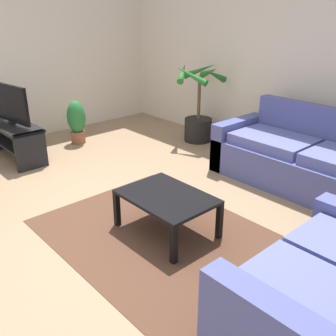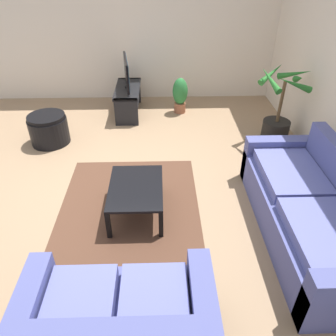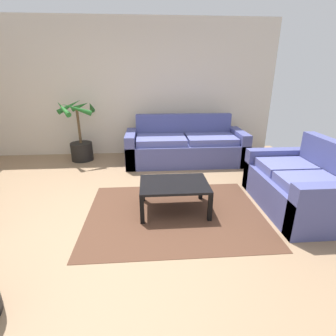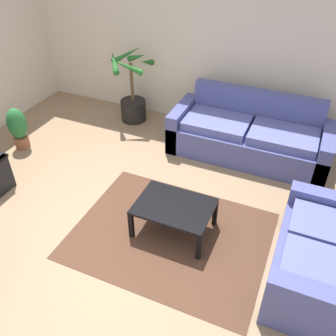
{
  "view_description": "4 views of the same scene",
  "coord_description": "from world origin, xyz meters",
  "px_view_note": "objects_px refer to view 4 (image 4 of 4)",
  "views": [
    {
      "loc": [
        2.99,
        -1.7,
        1.99
      ],
      "look_at": [
        0.28,
        0.73,
        0.44
      ],
      "focal_mm": 40.97,
      "sensor_mm": 36.0,
      "label": 1
    },
    {
      "loc": [
        3.61,
        0.68,
        2.67
      ],
      "look_at": [
        0.33,
        0.77,
        0.42
      ],
      "focal_mm": 34.68,
      "sensor_mm": 36.0,
      "label": 2
    },
    {
      "loc": [
        0.35,
        -2.54,
        1.69
      ],
      "look_at": [
        0.59,
        0.7,
        0.47
      ],
      "focal_mm": 27.33,
      "sensor_mm": 36.0,
      "label": 3
    },
    {
      "loc": [
        1.79,
        -2.4,
        3.16
      ],
      "look_at": [
        0.4,
        0.79,
        0.56
      ],
      "focal_mm": 39.06,
      "sensor_mm": 36.0,
      "label": 4
    }
  ],
  "objects_px": {
    "couch_loveseat": "(326,261)",
    "potted_plant_small": "(18,127)",
    "coffee_table": "(174,209)",
    "potted_palm": "(133,97)",
    "couch_main": "(249,137)"
  },
  "relations": [
    {
      "from": "potted_palm",
      "to": "potted_plant_small",
      "type": "relative_size",
      "value": 1.8
    },
    {
      "from": "potted_palm",
      "to": "potted_plant_small",
      "type": "height_order",
      "value": "potted_palm"
    },
    {
      "from": "couch_loveseat",
      "to": "coffee_table",
      "type": "distance_m",
      "value": 1.63
    },
    {
      "from": "coffee_table",
      "to": "potted_plant_small",
      "type": "bearing_deg",
      "value": 166.49
    },
    {
      "from": "couch_main",
      "to": "couch_loveseat",
      "type": "height_order",
      "value": "same"
    },
    {
      "from": "coffee_table",
      "to": "couch_main",
      "type": "bearing_deg",
      "value": 77.85
    },
    {
      "from": "couch_loveseat",
      "to": "potted_palm",
      "type": "xyz_separation_m",
      "value": [
        -3.3,
        2.21,
        0.13
      ]
    },
    {
      "from": "couch_loveseat",
      "to": "potted_plant_small",
      "type": "height_order",
      "value": "couch_loveseat"
    },
    {
      "from": "couch_loveseat",
      "to": "potted_palm",
      "type": "height_order",
      "value": "potted_palm"
    },
    {
      "from": "couch_main",
      "to": "couch_loveseat",
      "type": "xyz_separation_m",
      "value": [
        1.22,
        -1.95,
        -0.01
      ]
    },
    {
      "from": "potted_palm",
      "to": "couch_loveseat",
      "type": "bearing_deg",
      "value": -33.8
    },
    {
      "from": "potted_plant_small",
      "to": "potted_palm",
      "type": "bearing_deg",
      "value": 51.43
    },
    {
      "from": "coffee_table",
      "to": "potted_palm",
      "type": "bearing_deg",
      "value": 127.72
    },
    {
      "from": "couch_loveseat",
      "to": "potted_plant_small",
      "type": "bearing_deg",
      "value": 170.66
    },
    {
      "from": "couch_main",
      "to": "potted_plant_small",
      "type": "distance_m",
      "value": 3.47
    }
  ]
}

